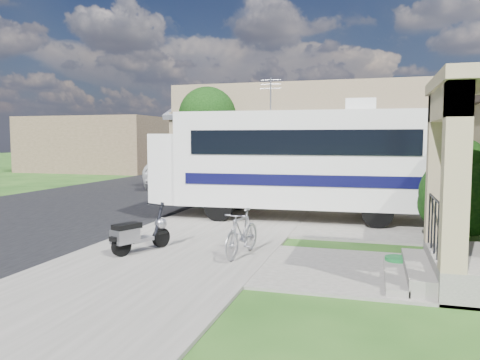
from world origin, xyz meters
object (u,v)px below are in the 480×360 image
(scooter, at_px, (138,234))
(garden_hose, at_px, (397,264))
(motorhome, at_px, (294,160))
(bicycle, at_px, (242,236))
(pickup_truck, at_px, (190,169))
(van, at_px, (221,161))
(shrub, at_px, (463,190))

(scooter, distance_m, garden_hose, 5.12)
(scooter, bearing_deg, motorhome, 88.99)
(motorhome, relative_size, garden_hose, 18.93)
(garden_hose, bearing_deg, bicycle, -178.71)
(pickup_truck, relative_size, garden_hose, 14.46)
(scooter, xyz_separation_m, garden_hose, (5.09, 0.40, -0.35))
(bicycle, distance_m, van, 21.45)
(bicycle, bearing_deg, motorhome, 95.31)
(bicycle, relative_size, garden_hose, 3.58)
(pickup_truck, distance_m, van, 7.08)
(garden_hose, bearing_deg, van, 116.70)
(motorhome, relative_size, shrub, 3.40)
(bicycle, distance_m, garden_hose, 2.98)
(motorhome, xyz_separation_m, shrub, (4.23, -2.33, -0.55))
(scooter, bearing_deg, shrub, 47.22)
(motorhome, height_order, scooter, motorhome)
(shrub, xyz_separation_m, van, (-11.62, 17.57, -0.30))
(motorhome, bearing_deg, pickup_truck, 126.58)
(van, xyz_separation_m, garden_hose, (10.13, -20.14, -0.84))
(scooter, relative_size, pickup_truck, 0.23)
(shrub, xyz_separation_m, garden_hose, (-1.49, -2.57, -1.14))
(shrub, bearing_deg, pickup_truck, 136.13)
(shrub, distance_m, pickup_truck, 15.19)
(shrub, relative_size, pickup_truck, 0.39)
(shrub, distance_m, van, 21.07)
(bicycle, bearing_deg, scooter, -163.33)
(motorhome, distance_m, scooter, 5.95)
(bicycle, xyz_separation_m, pickup_truck, (-6.50, 13.16, 0.41))
(pickup_truck, bearing_deg, bicycle, 110.26)
(bicycle, height_order, garden_hose, bicycle)
(scooter, bearing_deg, pickup_truck, 130.88)
(shrub, bearing_deg, van, 123.48)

